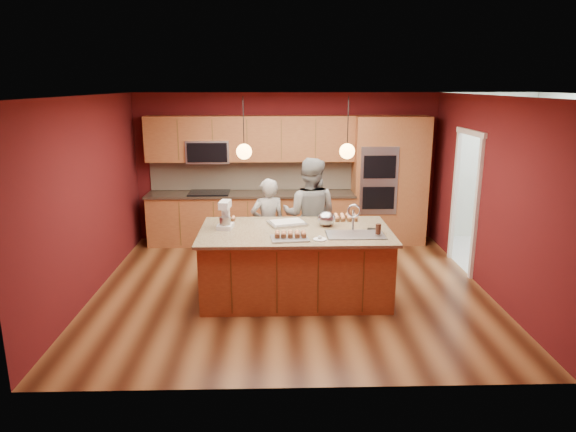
{
  "coord_description": "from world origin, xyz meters",
  "views": [
    {
      "loc": [
        -0.23,
        -6.87,
        2.85
      ],
      "look_at": [
        -0.04,
        -0.1,
        1.1
      ],
      "focal_mm": 32.0,
      "sensor_mm": 36.0,
      "label": 1
    }
  ],
  "objects_px": {
    "person_right": "(310,216)",
    "stand_mixer": "(225,217)",
    "island": "(296,262)",
    "mixing_bowl": "(326,219)",
    "person_left": "(268,226)"
  },
  "relations": [
    {
      "from": "island",
      "to": "person_left",
      "type": "xyz_separation_m",
      "value": [
        -0.4,
        0.97,
        0.25
      ]
    },
    {
      "from": "person_left",
      "to": "stand_mixer",
      "type": "distance_m",
      "value": 1.09
    },
    {
      "from": "island",
      "to": "mixing_bowl",
      "type": "relative_size",
      "value": 10.17
    },
    {
      "from": "island",
      "to": "person_left",
      "type": "bearing_deg",
      "value": 112.2
    },
    {
      "from": "island",
      "to": "mixing_bowl",
      "type": "bearing_deg",
      "value": 25.61
    },
    {
      "from": "person_right",
      "to": "mixing_bowl",
      "type": "distance_m",
      "value": 0.81
    },
    {
      "from": "person_left",
      "to": "mixing_bowl",
      "type": "relative_size",
      "value": 5.84
    },
    {
      "from": "stand_mixer",
      "to": "mixing_bowl",
      "type": "distance_m",
      "value": 1.39
    },
    {
      "from": "person_right",
      "to": "person_left",
      "type": "bearing_deg",
      "value": 15.01
    },
    {
      "from": "person_right",
      "to": "stand_mixer",
      "type": "xyz_separation_m",
      "value": [
        -1.21,
        -0.85,
        0.21
      ]
    },
    {
      "from": "person_left",
      "to": "person_right",
      "type": "height_order",
      "value": "person_right"
    },
    {
      "from": "person_right",
      "to": "stand_mixer",
      "type": "height_order",
      "value": "person_right"
    },
    {
      "from": "island",
      "to": "stand_mixer",
      "type": "distance_m",
      "value": 1.15
    },
    {
      "from": "island",
      "to": "mixing_bowl",
      "type": "height_order",
      "value": "island"
    },
    {
      "from": "person_right",
      "to": "stand_mixer",
      "type": "distance_m",
      "value": 1.49
    }
  ]
}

